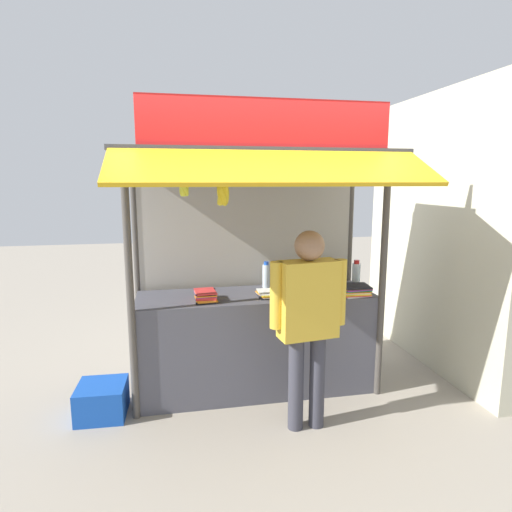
{
  "coord_description": "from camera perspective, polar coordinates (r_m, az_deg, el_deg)",
  "views": [
    {
      "loc": [
        -0.72,
        -3.67,
        1.91
      ],
      "look_at": [
        0.0,
        0.0,
        1.25
      ],
      "focal_mm": 30.03,
      "sensor_mm": 36.0,
      "label": 1
    }
  ],
  "objects": [
    {
      "name": "magazine_stack_rear_center",
      "position": [
        3.8,
        1.76,
        -5.06
      ],
      "size": [
        0.22,
        0.26,
        0.05
      ],
      "color": "black",
      "rests_on": "stall_counter"
    },
    {
      "name": "stall_structure",
      "position": [
        3.84,
        -0.21,
        4.01
      ],
      "size": [
        2.32,
        1.47,
        2.51
      ],
      "color": "#4C4742",
      "rests_on": "ground"
    },
    {
      "name": "water_bottle_right",
      "position": [
        4.16,
        13.2,
        -2.52
      ],
      "size": [
        0.08,
        0.08,
        0.27
      ],
      "color": "silver",
      "rests_on": "stall_counter"
    },
    {
      "name": "plastic_crate",
      "position": [
        3.92,
        -19.82,
        -17.6
      ],
      "size": [
        0.4,
        0.4,
        0.27
      ],
      "primitive_type": "cube",
      "rotation": [
        0.0,
        0.0,
        -0.04
      ],
      "color": "#194CB2",
      "rests_on": "ground"
    },
    {
      "name": "banana_bunch_inner_right",
      "position": [
        3.25,
        -9.56,
        8.91
      ],
      "size": [
        0.08,
        0.09,
        0.23
      ],
      "color": "#332D23"
    },
    {
      "name": "magazine_stack_back_right",
      "position": [
        3.68,
        -6.68,
        -5.27
      ],
      "size": [
        0.2,
        0.27,
        0.09
      ],
      "color": "black",
      "rests_on": "stall_counter"
    },
    {
      "name": "water_bottle_front_right",
      "position": [
        4.15,
        6.12,
        -2.4
      ],
      "size": [
        0.07,
        0.07,
        0.26
      ],
      "color": "silver",
      "rests_on": "stall_counter"
    },
    {
      "name": "stall_counter",
      "position": [
        4.02,
        0.0,
        -11.32
      ],
      "size": [
        2.12,
        0.65,
        0.9
      ],
      "primitive_type": "cube",
      "color": "#4C4C56",
      "rests_on": "ground"
    },
    {
      "name": "magazine_stack_left",
      "position": [
        3.94,
        12.96,
        -4.44
      ],
      "size": [
        0.28,
        0.25,
        0.09
      ],
      "color": "white",
      "rests_on": "stall_counter"
    },
    {
      "name": "banana_bunch_inner_left",
      "position": [
        3.28,
        -4.44,
        8.11
      ],
      "size": [
        0.11,
        0.11,
        0.31
      ],
      "color": "#332D23"
    },
    {
      "name": "water_bottle_far_left",
      "position": [
        4.09,
        1.36,
        -2.6
      ],
      "size": [
        0.07,
        0.07,
        0.25
      ],
      "color": "silver",
      "rests_on": "stall_counter"
    },
    {
      "name": "neighbour_wall",
      "position": [
        4.81,
        22.64,
        3.0
      ],
      "size": [
        0.2,
        2.4,
        2.78
      ],
      "primitive_type": "cube",
      "color": "beige",
      "rests_on": "ground"
    },
    {
      "name": "ground_plane",
      "position": [
        4.2,
        0.0,
        -17.06
      ],
      "size": [
        20.0,
        20.0,
        0.0
      ],
      "primitive_type": "plane",
      "color": "#9E9384"
    },
    {
      "name": "vendor_person",
      "position": [
        3.27,
        6.95,
        -7.47
      ],
      "size": [
        0.59,
        0.24,
        1.56
      ],
      "rotation": [
        0.0,
        0.0,
        0.13
      ],
      "color": "#383842",
      "rests_on": "ground"
    }
  ]
}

